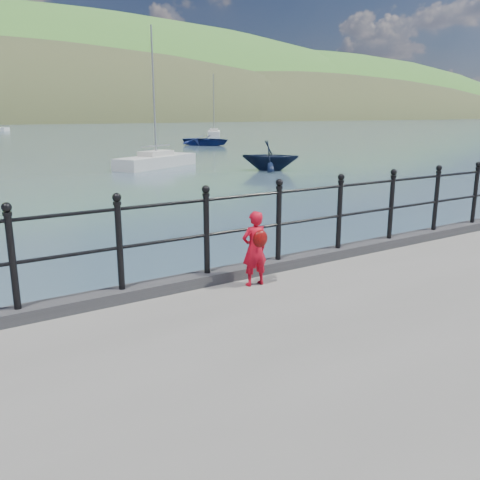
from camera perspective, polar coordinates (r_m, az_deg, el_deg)
ground at (r=7.74m, az=-0.17°, el=-10.79°), size 600.00×600.00×0.00m
kerb at (r=7.23m, az=0.47°, el=-3.47°), size 60.00×0.30×0.15m
railing at (r=7.04m, az=0.48°, el=2.36°), size 18.11×0.11×1.20m
far_shore at (r=250.25m, az=-23.17°, el=7.06°), size 830.00×200.00×156.00m
child at (r=6.72m, az=1.67°, el=-0.92°), size 0.38×0.32×1.01m
launch_blue at (r=52.91m, az=-3.80°, el=11.12°), size 5.59×6.19×1.05m
launch_navy at (r=29.67m, az=3.42°, el=9.44°), size 4.28×4.26×1.71m
sailboat_far at (r=75.07m, az=-2.93°, el=11.86°), size 4.57×6.09×8.76m
sailboat_near at (r=31.84m, az=-9.37°, el=8.66°), size 6.15×4.32×8.37m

